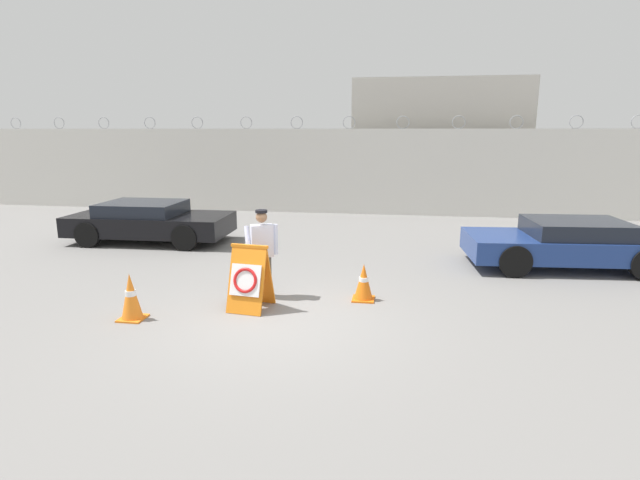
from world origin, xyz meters
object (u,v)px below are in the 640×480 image
object	(u,v)px
barricade_sign	(249,278)
parked_car_front_coupe	(149,221)
parked_car_far_side	(567,243)
traffic_cone_mid	(131,297)
traffic_cone_near	(364,282)
security_guard	(262,249)

from	to	relation	value
barricade_sign	parked_car_front_coupe	bearing A→B (deg)	139.50
parked_car_far_side	traffic_cone_mid	bearing A→B (deg)	24.77
traffic_cone_near	traffic_cone_mid	xyz separation A→B (m)	(-3.75, -1.58, 0.05)
security_guard	traffic_cone_near	xyz separation A→B (m)	(1.90, 0.09, -0.57)
parked_car_far_side	parked_car_front_coupe	bearing A→B (deg)	-9.95
barricade_sign	security_guard	distance (m)	0.79
parked_car_front_coupe	parked_car_far_side	bearing A→B (deg)	-6.91
barricade_sign	parked_car_far_side	world-z (taller)	barricade_sign
security_guard	parked_car_far_side	bearing A→B (deg)	-178.83
traffic_cone_mid	parked_car_front_coupe	xyz separation A→B (m)	(-2.58, 5.60, 0.20)
barricade_sign	traffic_cone_mid	bearing A→B (deg)	-149.31
security_guard	traffic_cone_near	bearing A→B (deg)	158.04
barricade_sign	security_guard	bearing A→B (deg)	93.65
traffic_cone_near	parked_car_far_side	bearing A→B (deg)	33.81
barricade_sign	traffic_cone_mid	size ratio (longest dim) A/B	1.46
barricade_sign	traffic_cone_near	bearing A→B (deg)	29.52
security_guard	parked_car_far_side	size ratio (longest dim) A/B	0.37
security_guard	parked_car_front_coupe	bearing A→B (deg)	-67.37
parked_car_far_side	security_guard	bearing A→B (deg)	21.41
parked_car_front_coupe	parked_car_far_side	size ratio (longest dim) A/B	1.00
barricade_sign	traffic_cone_near	world-z (taller)	barricade_sign
parked_car_front_coupe	barricade_sign	bearing A→B (deg)	-48.95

